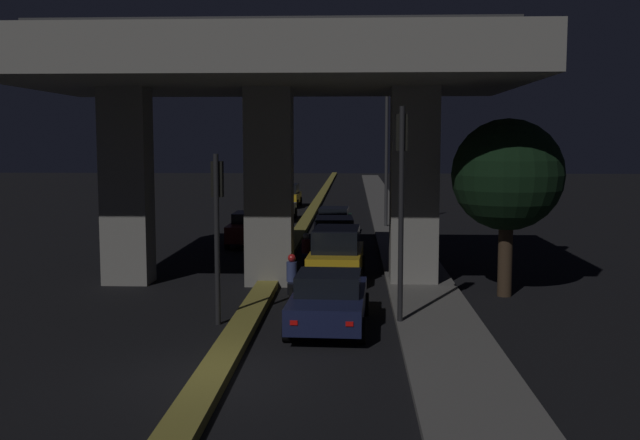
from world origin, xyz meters
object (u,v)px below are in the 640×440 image
Objects in this scene: traffic_light_left_of_median at (217,208)px; traffic_light_right_of_median at (401,179)px; street_lamp at (381,135)px; car_black_third at (335,233)px; car_dark_red_lead_oncoming at (251,228)px; car_taxi_yellow_third_oncoming at (287,195)px; car_silver_second_oncoming at (279,208)px; motorcycle_black_filtering_near at (292,283)px; pedestrian_on_sidewalk at (415,242)px; car_dark_blue_lead at (329,300)px; motorcycle_blue_filtering_mid at (306,254)px; car_taxi_yellow_second at (336,253)px; car_dark_green_fourth at (334,220)px.

traffic_light_left_of_median is 0.79× the size of traffic_light_right_of_median.
street_lamp is 1.84× the size of car_black_third.
traffic_light_left_of_median is 15.61m from car_dark_red_lead_oncoming.
car_taxi_yellow_third_oncoming is at bearing 179.99° from car_dark_red_lead_oncoming.
traffic_light_right_of_median is at bearing -173.60° from car_black_third.
street_lamp is 8.68m from car_silver_second_oncoming.
motorcycle_black_filtering_near is at bearing 6.55° from car_taxi_yellow_third_oncoming.
traffic_light_left_of_median is at bearing 4.03° from car_dark_red_lead_oncoming.
car_black_third is at bearing 11.62° from car_taxi_yellow_third_oncoming.
car_dark_blue_lead is at bearing -107.71° from pedestrian_on_sidewalk.
car_black_third reaches higher than motorcycle_blue_filtering_mid.
motorcycle_black_filtering_near is at bearing 172.39° from car_black_third.
car_taxi_yellow_second is 29.79m from car_taxi_yellow_third_oncoming.
traffic_light_left_of_median reaches higher than car_taxi_yellow_second.
car_dark_green_fourth is 5.69m from car_dark_red_lead_oncoming.
traffic_light_left_of_median is 19.91m from car_dark_green_fourth.
traffic_light_left_of_median is 14.01m from car_black_third.
street_lamp is 10.42m from car_dark_red_lead_oncoming.
car_dark_blue_lead reaches higher than car_silver_second_oncoming.
motorcycle_black_filtering_near is (-1.01, -11.00, -0.16)m from car_black_third.
traffic_light_left_of_median is 0.94× the size of car_black_third.
traffic_light_left_of_median is 0.51× the size of street_lamp.
motorcycle_blue_filtering_mid is (-1.20, 1.78, -0.33)m from car_taxi_yellow_second.
car_black_third is at bearing -10.29° from motorcycle_blue_filtering_mid.
car_black_third is 2.58× the size of motorcycle_black_filtering_near.
car_black_third is at bearing 3.33° from car_dark_blue_lead.
pedestrian_on_sidewalk is at bearing -35.88° from motorcycle_black_filtering_near.
street_lamp reaches higher than car_dark_red_lead_oncoming.
pedestrian_on_sidewalk reaches higher than car_black_third.
traffic_light_left_of_median reaches higher than car_taxi_yellow_third_oncoming.
car_dark_green_fourth is 17.09m from motorcycle_black_filtering_near.
traffic_light_right_of_median reaches higher than car_taxi_yellow_second.
car_dark_red_lead_oncoming is 11.03m from car_silver_second_oncoming.
car_black_third is 2.73× the size of pedestrian_on_sidewalk.
traffic_light_right_of_median reaches higher than car_silver_second_oncoming.
street_lamp is at bearing 136.97° from car_dark_red_lead_oncoming.
traffic_light_right_of_median is 3.07× the size of motorcycle_black_filtering_near.
motorcycle_black_filtering_near is (2.98, -12.85, -0.16)m from car_dark_red_lead_oncoming.
traffic_light_right_of_median is at bearing -162.24° from car_taxi_yellow_second.
car_taxi_yellow_second is at bearing -141.23° from pedestrian_on_sidewalk.
car_black_third is at bearing 125.72° from pedestrian_on_sidewalk.
car_dark_green_fourth is at bearing -3.66° from motorcycle_blue_filtering_mid.
traffic_light_left_of_median is at bearing 158.00° from car_taxi_yellow_second.
traffic_light_right_of_median is at bearing -132.40° from motorcycle_black_filtering_near.
street_lamp is 13.94m from pedestrian_on_sidewalk.
car_dark_red_lead_oncoming is at bearing 140.27° from car_dark_green_fourth.
traffic_light_left_of_median is at bearing 3.38° from car_taxi_yellow_third_oncoming.
car_black_third is 5.51m from pedestrian_on_sidewalk.
street_lamp is at bearing -40.57° from car_dark_green_fourth.
car_silver_second_oncoming is (-3.81, 12.88, -0.06)m from car_black_third.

